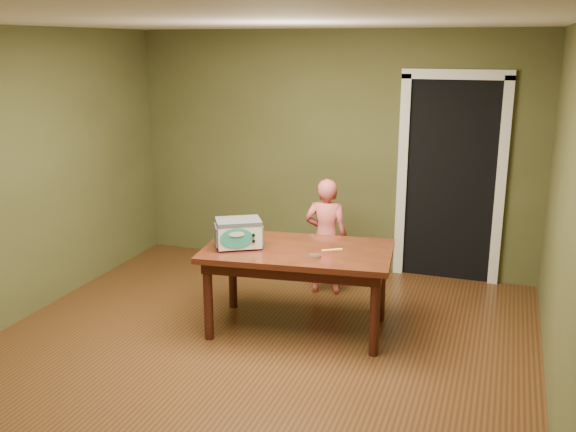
{
  "coord_description": "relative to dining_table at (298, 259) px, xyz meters",
  "views": [
    {
      "loc": [
        1.84,
        -4.25,
        2.45
      ],
      "look_at": [
        0.02,
        1.0,
        0.95
      ],
      "focal_mm": 40.0,
      "sensor_mm": 36.0,
      "label": 1
    }
  ],
  "objects": [
    {
      "name": "child",
      "position": [
        -0.01,
        0.92,
        -0.06
      ],
      "size": [
        0.47,
        0.34,
        1.18
      ],
      "primitive_type": "imported",
      "rotation": [
        0.0,
        0.0,
        3.29
      ],
      "color": "#DD5B5B",
      "rests_on": "floor"
    },
    {
      "name": "toy_oven",
      "position": [
        -0.49,
        -0.14,
        0.23
      ],
      "size": [
        0.47,
        0.42,
        0.25
      ],
      "rotation": [
        0.0,
        0.0,
        0.53
      ],
      "color": "#4C4F54",
      "rests_on": "dining_table"
    },
    {
      "name": "room_shell",
      "position": [
        -0.21,
        -0.72,
        1.06
      ],
      "size": [
        4.52,
        5.02,
        2.61
      ],
      "color": "#50532C",
      "rests_on": "ground"
    },
    {
      "name": "baking_pan",
      "position": [
        0.2,
        -0.17,
        0.11
      ],
      "size": [
        0.1,
        0.1,
        0.02
      ],
      "color": "silver",
      "rests_on": "dining_table"
    },
    {
      "name": "floor",
      "position": [
        -0.21,
        -0.72,
        -0.65
      ],
      "size": [
        5.0,
        5.0,
        0.0
      ],
      "primitive_type": "plane",
      "color": "#553718",
      "rests_on": "ground"
    },
    {
      "name": "spatula",
      "position": [
        0.29,
        0.05,
        0.1
      ],
      "size": [
        0.16,
        0.12,
        0.01
      ],
      "primitive_type": "cube",
      "rotation": [
        0.0,
        0.0,
        0.58
      ],
      "color": "#F3DE69",
      "rests_on": "dining_table"
    },
    {
      "name": "doorway",
      "position": [
        1.09,
        2.06,
        0.41
      ],
      "size": [
        1.1,
        0.66,
        2.25
      ],
      "color": "black",
      "rests_on": "ground"
    },
    {
      "name": "dining_table",
      "position": [
        0.0,
        0.0,
        0.0
      ],
      "size": [
        1.7,
        1.08,
        0.75
      ],
      "rotation": [
        0.0,
        0.0,
        0.12
      ],
      "color": "#3D130D",
      "rests_on": "floor"
    }
  ]
}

